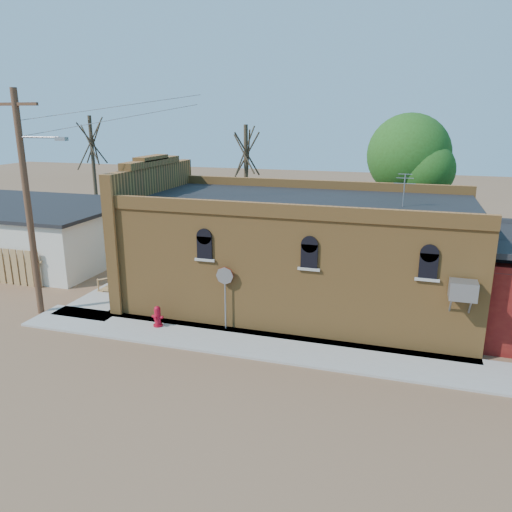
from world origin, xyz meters
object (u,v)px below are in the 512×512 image
(trash_barrel, at_px, (154,276))
(brick_bar, at_px, (294,251))
(utility_pole, at_px, (28,200))
(fire_hydrant, at_px, (158,316))
(stop_sign, at_px, (225,282))

(trash_barrel, bearing_deg, brick_bar, -1.64)
(utility_pole, bearing_deg, brick_bar, 23.69)
(brick_bar, bearing_deg, fire_hydrant, -135.89)
(stop_sign, bearing_deg, utility_pole, -155.92)
(utility_pole, distance_m, stop_sign, 8.49)
(brick_bar, relative_size, fire_hydrant, 19.86)
(brick_bar, xyz_separation_m, utility_pole, (-9.79, -4.29, 2.43))
(fire_hydrant, bearing_deg, trash_barrel, 116.70)
(fire_hydrant, bearing_deg, brick_bar, 41.02)
(brick_bar, xyz_separation_m, fire_hydrant, (-4.39, -4.26, -1.85))
(utility_pole, height_order, stop_sign, utility_pole)
(trash_barrel, bearing_deg, stop_sign, -37.06)
(fire_hydrant, bearing_deg, utility_pole, 177.30)
(brick_bar, bearing_deg, stop_sign, -115.82)
(stop_sign, xyz_separation_m, trash_barrel, (-5.16, 3.89, -1.51))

